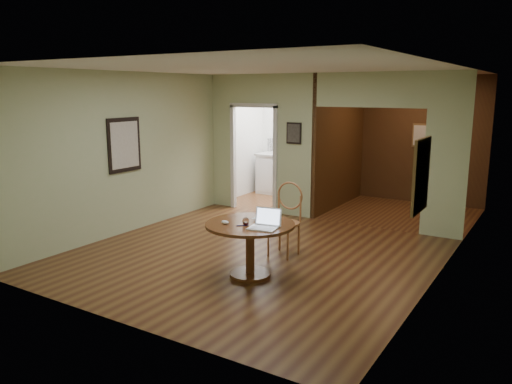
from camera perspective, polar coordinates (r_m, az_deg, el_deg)
The scene contains 11 objects.
floor at distance 7.36m, azimuth -0.67°, elevation -7.40°, with size 5.00×5.00×0.00m, color #462314.
room_shell at distance 9.97m, azimuth 6.65°, elevation 5.12°, with size 5.20×7.50×5.00m.
dining_table at distance 6.46m, azimuth -0.68°, elevation -5.17°, with size 1.15×1.15×0.72m.
chair at distance 7.32m, azimuth 3.47°, elevation -2.63°, with size 0.47×0.47×1.08m.
open_laptop at distance 6.17m, azimuth 1.06°, elevation -3.54°, with size 0.38×0.35×0.24m.
closed_laptop at distance 6.48m, azimuth 0.78°, elevation -3.28°, with size 0.32×0.21×0.03m, color #AEAFB3.
mouse at distance 6.37m, azimuth -3.55°, elevation -3.46°, with size 0.12×0.06×0.05m, color white.
wine_glass at distance 6.30m, azimuth -1.17°, elevation -3.38°, with size 0.09×0.09×0.10m, color white, non-canonical shape.
pen at distance 6.28m, azimuth -1.58°, elevation -3.85°, with size 0.01×0.01×0.15m, color #0C1154.
kitchen_cabinet at distance 11.45m, azimuth 4.93°, elevation 1.87°, with size 2.06×0.60×0.94m.
grocery_bag at distance 11.09m, azimuth 7.94°, elevation 4.77°, with size 0.32×0.28×0.32m, color beige.
Camera 1 is at (3.74, -5.87, 2.39)m, focal length 35.00 mm.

